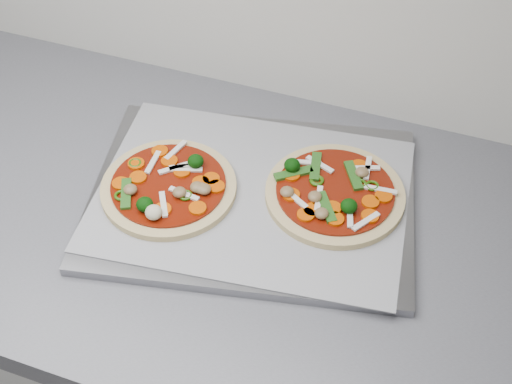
% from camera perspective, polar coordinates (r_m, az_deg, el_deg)
% --- Properties ---
extents(base_cabinet, '(3.60, 0.60, 0.86)m').
position_cam_1_polar(base_cabinet, '(1.59, -19.51, -8.61)').
color(base_cabinet, silver).
rests_on(base_cabinet, ground).
extents(baking_tray, '(0.52, 0.43, 0.02)m').
position_cam_1_polar(baking_tray, '(1.04, -0.31, -0.47)').
color(baking_tray, gray).
rests_on(baking_tray, countertop).
extents(parchment, '(0.48, 0.38, 0.00)m').
position_cam_1_polar(parchment, '(1.03, -0.31, -0.15)').
color(parchment, '#9D9DA2').
rests_on(parchment, baking_tray).
extents(pizza_left, '(0.27, 0.27, 0.03)m').
position_cam_1_polar(pizza_left, '(1.04, -6.99, 0.41)').
color(pizza_left, tan).
rests_on(pizza_left, parchment).
extents(pizza_right, '(0.25, 0.25, 0.03)m').
position_cam_1_polar(pizza_right, '(1.03, 6.24, -0.06)').
color(pizza_right, tan).
rests_on(pizza_right, parchment).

